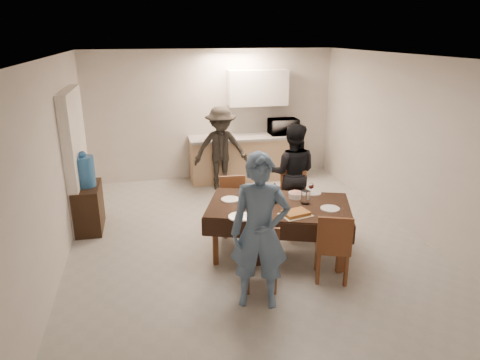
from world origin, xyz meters
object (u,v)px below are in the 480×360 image
at_px(water_pitcher, 305,197).
at_px(microwave, 283,126).
at_px(wine_bottle, 274,193).
at_px(water_jug, 84,172).
at_px(person_near, 260,232).
at_px(console, 89,208).
at_px(person_far, 292,173).
at_px(dining_table, 279,207).
at_px(savoury_tart, 296,213).
at_px(person_kitchen, 221,148).

distance_m(water_pitcher, microwave, 3.35).
bearing_deg(wine_bottle, water_jug, 152.40).
relative_size(microwave, person_near, 0.33).
height_order(console, person_near, person_near).
bearing_deg(console, person_far, -6.04).
bearing_deg(wine_bottle, dining_table, -45.00).
bearing_deg(dining_table, person_far, 82.16).
xyz_separation_m(savoury_tart, microwave, (1.00, 3.58, 0.32)).
relative_size(savoury_tart, person_kitchen, 0.23).
bearing_deg(dining_table, microwave, 90.85).
xyz_separation_m(water_pitcher, person_kitchen, (-0.64, 2.80, -0.01)).
relative_size(water_jug, water_pitcher, 2.53).
height_order(dining_table, microwave, microwave).
bearing_deg(water_pitcher, savoury_tart, -127.15).
bearing_deg(microwave, water_jug, 26.18).
relative_size(water_jug, wine_bottle, 1.63).
bearing_deg(console, water_pitcher, -25.91).
height_order(water_pitcher, person_near, person_near).
relative_size(wine_bottle, person_near, 0.16).
xyz_separation_m(wine_bottle, person_near, (-0.50, -1.10, 0.01)).
distance_m(console, person_far, 3.20).
xyz_separation_m(water_pitcher, person_near, (-0.90, -1.00, 0.06)).
bearing_deg(wine_bottle, microwave, 69.97).
distance_m(console, microwave, 4.19).
bearing_deg(water_jug, person_far, -6.04).
bearing_deg(person_kitchen, water_jug, -149.40).
bearing_deg(water_pitcher, person_kitchen, 102.77).
distance_m(water_jug, person_kitchen, 2.69).
bearing_deg(person_near, wine_bottle, 81.80).
height_order(water_pitcher, microwave, microwave).
relative_size(dining_table, person_kitchen, 1.32).
xyz_separation_m(water_jug, person_kitchen, (2.32, 1.37, -0.13)).
bearing_deg(person_kitchen, person_far, -63.87).
height_order(savoury_tart, microwave, microwave).
xyz_separation_m(dining_table, water_pitcher, (0.35, -0.05, 0.12)).
relative_size(water_jug, savoury_tart, 1.23).
height_order(dining_table, person_far, person_far).
bearing_deg(water_jug, wine_bottle, -27.60).
relative_size(water_pitcher, microwave, 0.31).
height_order(console, savoury_tart, savoury_tart).
bearing_deg(console, wine_bottle, -27.60).
xyz_separation_m(console, person_far, (3.15, -0.33, 0.44)).
xyz_separation_m(console, water_pitcher, (2.95, -1.43, 0.46)).
distance_m(water_jug, water_pitcher, 3.28).
distance_m(console, water_pitcher, 3.31).
distance_m(water_jug, person_far, 3.17).
bearing_deg(water_jug, person_near, -49.88).
bearing_deg(wine_bottle, savoury_tart, -70.77).
relative_size(microwave, person_far, 0.36).
bearing_deg(microwave, dining_table, 71.05).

